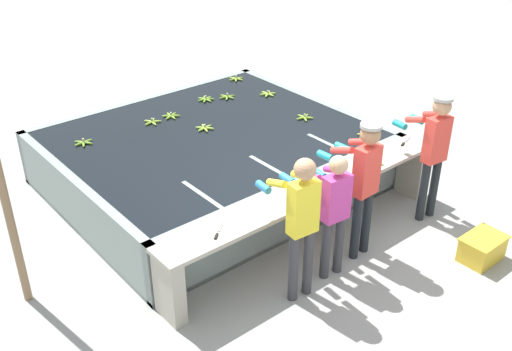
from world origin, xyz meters
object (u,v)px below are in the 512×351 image
Objects in this scene: worker_2 at (364,177)px; banana_bunch_floating_3 at (227,97)px; banana_bunch_floating_5 at (171,116)px; banana_bunch_floating_1 at (83,142)px; banana_bunch_floating_0 at (304,117)px; banana_bunch_floating_2 at (206,99)px; worker_3 at (434,145)px; banana_bunch_floating_4 at (268,94)px; worker_0 at (301,216)px; banana_bunch_floating_8 at (367,135)px; crate at (482,248)px; banana_bunch_floating_6 at (205,128)px; banana_bunch_floating_9 at (236,79)px; worker_1 at (333,205)px; knife_0 at (404,142)px; banana_bunch_floating_7 at (152,122)px; banana_bunch_ledge_0 at (374,161)px; knife_1 at (218,232)px.

banana_bunch_floating_3 is (0.65, 3.48, -0.24)m from worker_2.
banana_bunch_floating_1 is at bearing -179.70° from banana_bunch_floating_5.
banana_bunch_floating_2 is (-0.72, 1.55, -0.00)m from banana_bunch_floating_0.
worker_3 is 6.20× the size of banana_bunch_floating_4.
worker_0 is 2.65m from banana_bunch_floating_8.
banana_bunch_floating_4 is 0.51× the size of crate.
banana_bunch_floating_1 is (-1.91, 3.39, -0.24)m from worker_2.
banana_bunch_floating_0 is at bearing -25.22° from banana_bunch_floating_6.
banana_bunch_floating_3 and banana_bunch_floating_9 have the same top height.
worker_1 is 2.05m from crate.
banana_bunch_floating_5 is at bearing 0.30° from banana_bunch_floating_1.
worker_2 is at bearing -159.39° from knife_0.
worker_3 reaches higher than knife_0.
banana_bunch_floating_7 is (-1.13, -0.23, 0.00)m from banana_bunch_floating_2.
worker_0 is 1.94m from banana_bunch_ledge_0.
banana_bunch_floating_4 is 1.00× the size of banana_bunch_floating_9.
worker_0 is at bearing 155.98° from crate.
banana_bunch_floating_8 is at bearing -88.88° from banana_bunch_floating_4.
banana_bunch_floating_5 is (0.62, 3.50, -0.21)m from worker_0.
banana_bunch_floating_4 is at bearing -6.62° from banana_bunch_floating_7.
banana_bunch_ledge_0 reaches higher than knife_1.
crate is at bearing -70.95° from banana_bunch_floating_5.
banana_bunch_ledge_0 is at bearing 101.60° from crate.
worker_2 is at bearing -81.97° from banana_bunch_floating_5.
worker_2 is at bearing -148.80° from banana_bunch_ledge_0.
worker_1 is 4.63× the size of knife_0.
crate is (0.31, -1.52, -0.68)m from banana_bunch_ledge_0.
worker_3 reaches higher than banana_bunch_ledge_0.
banana_bunch_floating_3 and banana_bunch_floating_5 have the same top height.
banana_bunch_floating_5 is at bearing -176.20° from banana_bunch_floating_3.
worker_0 reaches higher than crate.
banana_bunch_floating_0 is 0.97× the size of knife_1.
crate is at bearing -32.28° from worker_1.
worker_2 reaches higher than banana_bunch_floating_5.
knife_1 is (-1.23, 0.51, -0.09)m from worker_1.
crate is (0.74, -4.68, -0.68)m from banana_bunch_floating_2.
knife_1 is (-3.05, -0.59, -0.01)m from banana_bunch_floating_8.
banana_bunch_floating_7 reaches higher than knife_1.
banana_bunch_floating_5 and banana_bunch_floating_7 have the same top height.
banana_bunch_floating_0 is 3.20m from crate.
crate is at bearing -80.95° from banana_bunch_floating_2.
banana_bunch_floating_9 is (0.24, 1.99, -0.00)m from banana_bunch_floating_0.
banana_bunch_floating_8 is (1.28, 1.05, -0.24)m from worker_2.
worker_1 is at bearing -91.07° from banana_bunch_floating_5.
banana_bunch_floating_3 is 2.51m from banana_bunch_floating_8.
banana_bunch_floating_1 is 1.00× the size of banana_bunch_floating_5.
banana_bunch_floating_2 is at bearing 111.61° from knife_0.
worker_0 is at bearing -94.56° from banana_bunch_floating_7.
banana_bunch_floating_0 is at bearing -24.28° from banana_bunch_floating_1.
banana_bunch_floating_1 reaches higher than crate.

